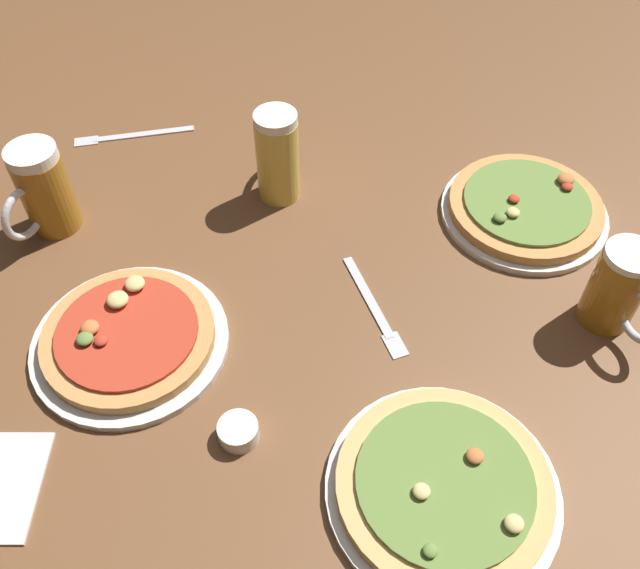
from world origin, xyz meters
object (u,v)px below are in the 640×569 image
at_px(beer_mug_dark, 619,291).
at_px(beer_mug_pale, 43,191).
at_px(fork_spare, 374,307).
at_px(pizza_plate_near, 443,487).
at_px(fork_left, 131,135).
at_px(ramekin_sauce, 238,432).
at_px(beer_mug_amber, 278,155).
at_px(pizza_plate_far, 525,208).
at_px(pizza_plate_side, 129,338).

relative_size(beer_mug_dark, beer_mug_pale, 0.90).
distance_m(beer_mug_dark, fork_spare, 0.35).
distance_m(beer_mug_pale, fork_spare, 0.56).
distance_m(pizza_plate_near, fork_left, 0.87).
xyz_separation_m(ramekin_sauce, fork_spare, (0.16, 0.23, -0.01)).
relative_size(pizza_plate_near, fork_left, 1.32).
bearing_deg(fork_spare, beer_mug_pale, 167.66).
height_order(beer_mug_amber, fork_left, beer_mug_amber).
relative_size(pizza_plate_near, beer_mug_amber, 1.75).
height_order(beer_mug_dark, beer_mug_pale, beer_mug_pale).
xyz_separation_m(pizza_plate_far, ramekin_sauce, (-0.40, -0.46, -0.00)).
xyz_separation_m(beer_mug_amber, fork_spare, (0.18, -0.24, -0.08)).
bearing_deg(fork_spare, pizza_plate_far, 43.60).
height_order(pizza_plate_side, ramekin_sauce, pizza_plate_side).
distance_m(beer_mug_amber, fork_left, 0.34).
relative_size(pizza_plate_near, beer_mug_pale, 1.85).
xyz_separation_m(beer_mug_pale, fork_left, (0.06, 0.25, -0.07)).
relative_size(pizza_plate_side, fork_spare, 1.47).
bearing_deg(pizza_plate_side, beer_mug_amber, 64.53).
xyz_separation_m(fork_left, fork_spare, (0.48, -0.37, -0.00)).
relative_size(fork_left, fork_spare, 1.14).
bearing_deg(fork_left, pizza_plate_far, -10.80).
distance_m(beer_mug_amber, ramekin_sauce, 0.48).
distance_m(beer_mug_dark, beer_mug_pale, 0.89).
distance_m(pizza_plate_near, pizza_plate_side, 0.48).
xyz_separation_m(beer_mug_amber, beer_mug_pale, (-0.36, -0.12, -0.00)).
bearing_deg(beer_mug_dark, pizza_plate_side, -170.21).
bearing_deg(beer_mug_dark, pizza_plate_near, -129.30).
bearing_deg(beer_mug_amber, pizza_plate_near, -61.96).
height_order(beer_mug_dark, fork_left, beer_mug_dark).
relative_size(ramekin_sauce, fork_left, 0.24).
height_order(pizza_plate_near, beer_mug_amber, beer_mug_amber).
xyz_separation_m(pizza_plate_far, beer_mug_pale, (-0.78, -0.11, 0.06)).
xyz_separation_m(pizza_plate_near, pizza_plate_side, (-0.45, 0.18, 0.00)).
bearing_deg(pizza_plate_near, beer_mug_amber, 118.04).
relative_size(pizza_plate_far, fork_spare, 1.45).
distance_m(pizza_plate_side, beer_mug_dark, 0.70).
bearing_deg(ramekin_sauce, pizza_plate_near, -10.39).
distance_m(pizza_plate_near, fork_spare, 0.30).
distance_m(beer_mug_amber, beer_mug_pale, 0.38).
height_order(pizza_plate_near, ramekin_sauce, pizza_plate_near).
height_order(pizza_plate_side, beer_mug_amber, beer_mug_amber).
relative_size(pizza_plate_side, fork_left, 1.29).
distance_m(beer_mug_dark, beer_mug_amber, 0.57).
bearing_deg(pizza_plate_near, pizza_plate_side, 158.42).
xyz_separation_m(beer_mug_pale, ramekin_sauce, (0.38, -0.35, -0.06)).
bearing_deg(pizza_plate_far, ramekin_sauce, -131.04).
xyz_separation_m(beer_mug_amber, ramekin_sauce, (0.02, -0.48, -0.07)).
xyz_separation_m(pizza_plate_near, fork_spare, (-0.10, 0.28, -0.01)).
relative_size(beer_mug_pale, fork_left, 0.71).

